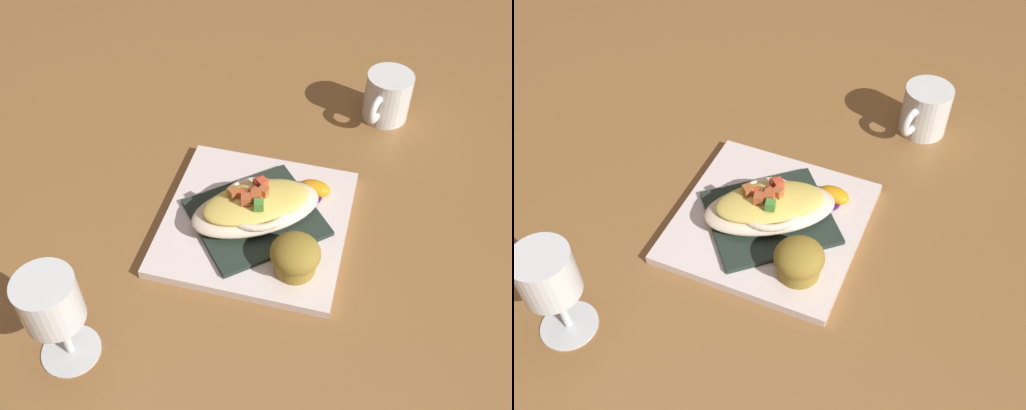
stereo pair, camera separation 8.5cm
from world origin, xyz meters
TOP-DOWN VIEW (x-y plane):
  - ground_plane at (0.00, 0.00)m, footprint 2.60×2.60m
  - square_plate at (0.00, 0.00)m, footprint 0.30×0.30m
  - folded_napkin at (0.00, 0.00)m, footprint 0.22×0.22m
  - gratin_dish at (0.00, 0.00)m, footprint 0.21×0.16m
  - muffin at (-0.06, 0.08)m, footprint 0.07×0.07m
  - orange_garnish at (-0.08, -0.06)m, footprint 0.06×0.06m
  - coffee_mug at (-0.20, -0.26)m, footprint 0.08×0.10m
  - stemmed_glass at (0.21, 0.22)m, footprint 0.07×0.07m

SIDE VIEW (x-z plane):
  - ground_plane at x=0.00m, z-range 0.00..0.00m
  - square_plate at x=0.00m, z-range 0.00..0.01m
  - folded_napkin at x=0.00m, z-range 0.01..0.02m
  - orange_garnish at x=-0.08m, z-range 0.01..0.03m
  - coffee_mug at x=-0.20m, z-range 0.00..0.08m
  - muffin at x=-0.06m, z-range 0.01..0.07m
  - gratin_dish at x=0.00m, z-range 0.02..0.07m
  - stemmed_glass at x=0.21m, z-range 0.03..0.17m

